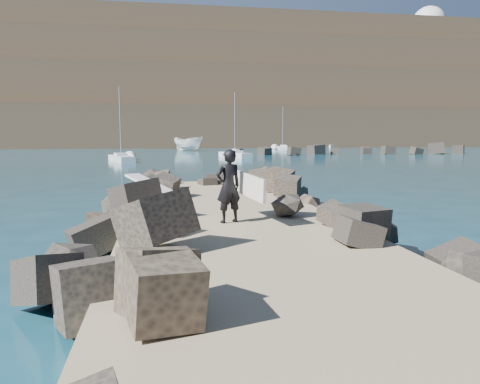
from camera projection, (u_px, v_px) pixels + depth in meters
The scene contains 15 objects.
ground at pixel (234, 241), 13.14m from camera, with size 800.00×800.00×0.00m, color #0F384C.
jetty at pixel (247, 247), 11.14m from camera, with size 6.00×26.00×0.60m, color #8C7759.
riprap_left at pixel (124, 239), 11.13m from camera, with size 2.60×22.00×1.00m, color black.
riprap_right at pixel (354, 230), 12.09m from camera, with size 2.60×22.00×1.00m, color black.
breakwater_secondary at pixel (402, 150), 72.67m from camera, with size 52.00×4.00×1.20m, color black.
headland at pixel (194, 99), 169.45m from camera, with size 360.00×140.00×32.00m, color #2D4919.
surfboard_resting at pixel (149, 187), 17.37m from camera, with size 0.62×2.47×0.08m, color silver.
boat_imported at pixel (189, 144), 88.27m from camera, with size 2.59×6.88×2.66m, color white.
surfer_with_board at pixel (231, 186), 12.53m from camera, with size 1.19×2.40×1.97m.
radome at pixel (428, 28), 178.43m from camera, with size 12.33×12.33×19.53m.
sailboat_a at pixel (121, 158), 52.15m from camera, with size 3.49×7.11×8.41m.
sailboat_c at pixel (235, 155), 61.52m from camera, with size 3.57×7.28×8.60m.
sailboat_d at pixel (283, 148), 93.56m from camera, with size 2.82×7.37×8.67m.
sailboat_f at pixel (324, 146), 109.40m from camera, with size 3.36×5.69×6.97m.
headland_buildings at pixel (214, 44), 160.75m from camera, with size 137.50×30.50×5.00m.
Camera 1 is at (-1.97, -12.72, 2.96)m, focal length 35.00 mm.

